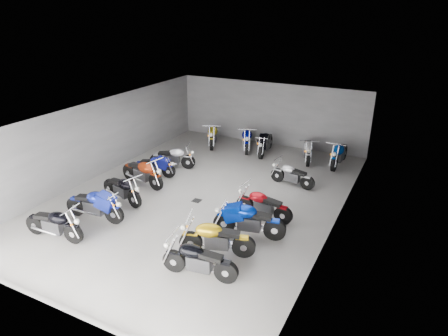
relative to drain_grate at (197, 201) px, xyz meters
The scene contains 22 objects.
ground 0.50m from the drain_grate, 90.00° to the left, with size 14.00×14.00×0.00m, color #A29F99.
wall_back 7.67m from the drain_grate, 90.00° to the left, with size 10.00×0.10×3.20m, color gray.
wall_left 5.27m from the drain_grate, behind, with size 0.10×14.00×3.20m, color gray.
wall_right 5.27m from the drain_grate, ahead, with size 0.10×14.00×3.20m, color gray.
ceiling 3.25m from the drain_grate, 90.00° to the left, with size 10.00×14.00×0.04m, color black.
drain_grate is the anchor object (origin of this frame).
motorcycle_left_a 5.03m from the drain_grate, 121.71° to the right, with size 2.16×0.48×0.95m.
motorcycle_left_b 3.67m from the drain_grate, 130.42° to the right, with size 2.28×0.51×1.00m.
motorcycle_left_c 2.80m from the drain_grate, 151.69° to the right, with size 2.12×0.66×0.94m.
motorcycle_left_d 2.73m from the drain_grate, behind, with size 2.29×0.64×1.01m.
motorcycle_left_e 3.06m from the drain_grate, 156.84° to the left, with size 1.91×0.55×0.85m.
motorcycle_left_f 3.52m from the drain_grate, 138.33° to the left, with size 2.01×0.84×0.92m.
motorcycle_right_a 4.54m from the drain_grate, 58.59° to the right, with size 2.16×0.53×0.95m.
motorcycle_right_b 3.59m from the drain_grate, 50.07° to the right, with size 2.19×0.88×0.99m.
motorcycle_right_c 3.09m from the drain_grate, 26.81° to the right, with size 2.31×0.69×1.03m.
motorcycle_right_d 2.74m from the drain_grate, ahead, with size 2.10×0.45×0.92m.
motorcycle_right_f 4.04m from the drain_grate, 47.12° to the left, with size 1.92×0.46×0.85m.
motorcycle_back_b 6.42m from the drain_grate, 112.93° to the left, with size 1.07×2.22×1.03m.
motorcycle_back_c 6.17m from the drain_grate, 96.25° to the left, with size 1.10×2.23×1.04m.
motorcycle_back_d 5.97m from the drain_grate, 86.10° to the left, with size 0.55×2.32×1.02m.
motorcycle_back_e 6.49m from the drain_grate, 67.17° to the left, with size 0.83×2.15×0.97m.
motorcycle_back_f 7.22m from the drain_grate, 56.58° to the left, with size 0.48×2.34×1.03m.
Camera 1 is at (7.01, -11.97, 6.88)m, focal length 32.00 mm.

